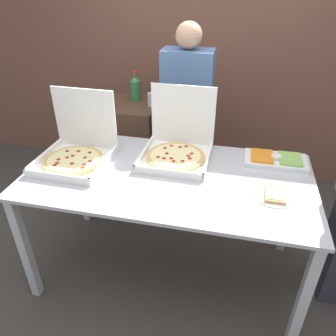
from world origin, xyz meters
The scene contains 12 objects.
ground_plane centered at (0.00, 0.00, 0.00)m, with size 16.00×16.00×0.00m, color #423D38.
brick_wall_behind centered at (0.00, 1.70, 1.40)m, with size 10.00×0.06×2.80m.
buffet_table centered at (0.00, 0.00, 0.80)m, with size 1.91×0.98×0.91m.
pizza_box_far_right centered at (0.01, 0.26, 0.99)m, with size 0.48×0.50×0.47m.
pizza_box_near_right centered at (-0.67, 0.05, 0.99)m, with size 0.48×0.50×0.47m.
paper_plate_front_left centered at (0.68, -0.10, 0.92)m, with size 0.24×0.24×0.03m.
veggie_tray centered at (0.71, 0.33, 0.93)m, with size 0.43×0.24×0.05m.
sideboard_podium centered at (-0.65, 0.99, 0.50)m, with size 0.64×0.56×1.01m.
soda_bottle centered at (-0.56, 1.08, 1.13)m, with size 0.10×0.10×0.28m.
soda_can_silver centered at (-0.37, 0.96, 1.07)m, with size 0.07×0.07×0.12m.
soda_can_colored centered at (-0.70, 0.76, 1.07)m, with size 0.07×0.07×0.12m.
person_guest_plaid centered at (-0.01, 0.73, 0.93)m, with size 0.40×0.22×1.77m.
Camera 1 is at (0.41, -1.80, 2.09)m, focal length 35.00 mm.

